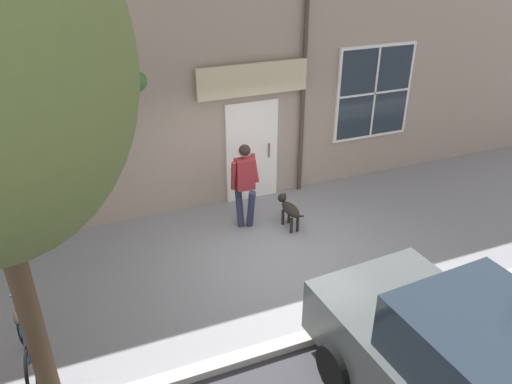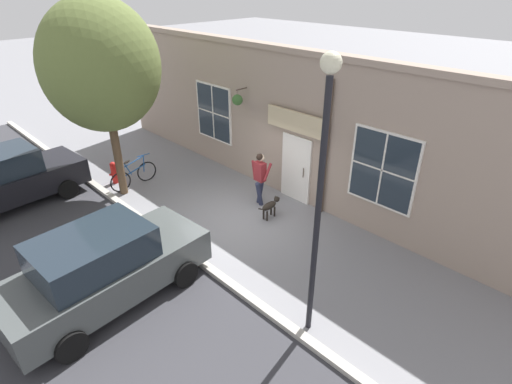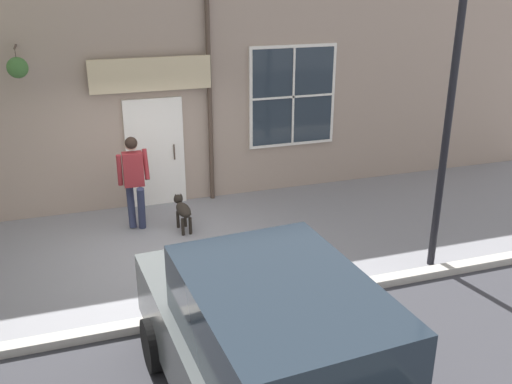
# 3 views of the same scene
# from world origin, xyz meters

# --- Properties ---
(ground_plane) EXTENTS (90.00, 90.00, 0.00)m
(ground_plane) POSITION_xyz_m (0.00, 0.00, 0.00)
(ground_plane) COLOR gray
(storefront_facade) EXTENTS (0.95, 18.00, 4.53)m
(storefront_facade) POSITION_xyz_m (-2.34, -0.00, 2.27)
(storefront_facade) COLOR gray
(storefront_facade) RESTS_ON ground_plane
(pedestrian_walking) EXTENTS (0.51, 0.56, 1.69)m
(pedestrian_walking) POSITION_xyz_m (-1.15, -0.18, 1.01)
(pedestrian_walking) COLOR #282D47
(pedestrian_walking) RESTS_ON ground_plane
(dog_on_leash) EXTENTS (0.97, 0.26, 0.59)m
(dog_on_leash) POSITION_xyz_m (-0.82, 0.59, 0.39)
(dog_on_leash) COLOR black
(dog_on_leash) RESTS_ON ground_plane
(parked_car_mid_block) EXTENTS (4.40, 2.15, 1.75)m
(parked_car_mid_block) POSITION_xyz_m (4.14, 0.47, 0.88)
(parked_car_mid_block) COLOR #474C4C
(parked_car_mid_block) RESTS_ON ground_plane
(street_lamp) EXTENTS (0.32, 0.32, 5.34)m
(street_lamp) POSITION_xyz_m (1.67, 4.00, 3.44)
(street_lamp) COLOR black
(street_lamp) RESTS_ON ground_plane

